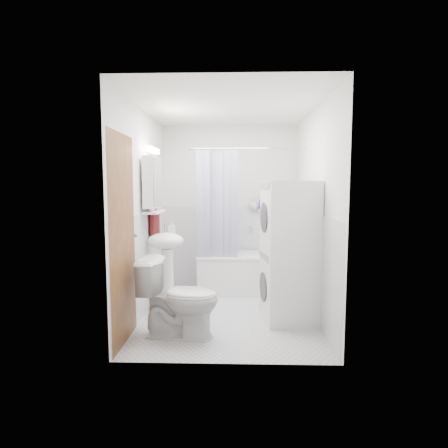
{
  "coord_description": "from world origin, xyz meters",
  "views": [
    {
      "loc": [
        0.08,
        -4.35,
        1.51
      ],
      "look_at": [
        -0.05,
        0.15,
        1.05
      ],
      "focal_mm": 30.0,
      "sensor_mm": 36.0,
      "label": 1
    }
  ],
  "objects_px": {
    "bathtub": "(248,271)",
    "toilet": "(180,298)",
    "washer_dryer": "(289,252)",
    "sink": "(166,253)"
  },
  "relations": [
    {
      "from": "sink",
      "to": "washer_dryer",
      "type": "xyz_separation_m",
      "value": [
        1.43,
        -0.34,
        0.08
      ]
    },
    {
      "from": "toilet",
      "to": "bathtub",
      "type": "bearing_deg",
      "value": -17.57
    },
    {
      "from": "bathtub",
      "to": "washer_dryer",
      "type": "bearing_deg",
      "value": -70.63
    },
    {
      "from": "bathtub",
      "to": "sink",
      "type": "height_order",
      "value": "sink"
    },
    {
      "from": "toilet",
      "to": "washer_dryer",
      "type": "bearing_deg",
      "value": -60.62
    },
    {
      "from": "bathtub",
      "to": "toilet",
      "type": "distance_m",
      "value": 1.8
    },
    {
      "from": "bathtub",
      "to": "washer_dryer",
      "type": "relative_size",
      "value": 0.92
    },
    {
      "from": "sink",
      "to": "toilet",
      "type": "distance_m",
      "value": 0.91
    },
    {
      "from": "bathtub",
      "to": "washer_dryer",
      "type": "xyz_separation_m",
      "value": [
        0.41,
        -1.16,
        0.48
      ]
    },
    {
      "from": "bathtub",
      "to": "sink",
      "type": "xyz_separation_m",
      "value": [
        -1.02,
        -0.82,
        0.4
      ]
    }
  ]
}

